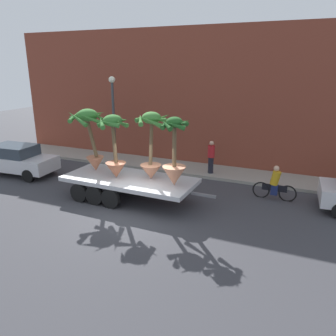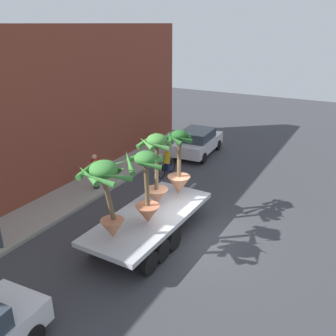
# 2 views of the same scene
# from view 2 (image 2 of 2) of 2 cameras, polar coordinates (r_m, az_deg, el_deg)

# --- Properties ---
(ground_plane) EXTENTS (60.00, 60.00, 0.00)m
(ground_plane) POSITION_cam_2_polar(r_m,az_deg,el_deg) (14.29, 3.04, -10.36)
(ground_plane) COLOR #38383D
(sidewalk) EXTENTS (24.00, 2.20, 0.15)m
(sidewalk) POSITION_cam_2_polar(r_m,az_deg,el_deg) (17.44, -15.30, -4.62)
(sidewalk) COLOR gray
(sidewalk) RESTS_ON ground
(building_facade) EXTENTS (24.00, 1.20, 7.55)m
(building_facade) POSITION_cam_2_polar(r_m,az_deg,el_deg) (17.43, -20.58, 7.71)
(building_facade) COLOR brown
(building_facade) RESTS_ON ground
(flatbed_trailer) EXTENTS (6.67, 2.53, 0.98)m
(flatbed_trailer) POSITION_cam_2_polar(r_m,az_deg,el_deg) (13.57, -3.38, -8.49)
(flatbed_trailer) COLOR #B7BABF
(flatbed_trailer) RESTS_ON ground
(potted_palm_rear) EXTENTS (1.62, 1.53, 2.77)m
(potted_palm_rear) POSITION_cam_2_polar(r_m,az_deg,el_deg) (11.52, -9.48, -3.79)
(potted_palm_rear) COLOR #C17251
(potted_palm_rear) RESTS_ON flatbed_trailer
(potted_palm_middle) EXTENTS (1.19, 1.24, 2.73)m
(potted_palm_middle) POSITION_cam_2_polar(r_m,az_deg,el_deg) (14.77, 1.70, -0.13)
(potted_palm_middle) COLOR tan
(potted_palm_middle) RESTS_ON flatbed_trailer
(potted_palm_front) EXTENTS (1.47, 1.55, 2.67)m
(potted_palm_front) POSITION_cam_2_polar(r_m,az_deg,el_deg) (12.52, -3.36, -3.08)
(potted_palm_front) COLOR #B26647
(potted_palm_front) RESTS_ON flatbed_trailer
(potted_palm_extra) EXTENTS (1.41, 1.44, 2.81)m
(potted_palm_extra) POSITION_cam_2_polar(r_m,az_deg,el_deg) (13.87, -1.78, -0.28)
(potted_palm_extra) COLOR tan
(potted_palm_extra) RESTS_ON flatbed_trailer
(cyclist) EXTENTS (1.84, 0.34, 1.54)m
(cyclist) POSITION_cam_2_polar(r_m,az_deg,el_deg) (19.38, -0.14, 0.79)
(cyclist) COLOR black
(cyclist) RESTS_ON ground
(parked_car) EXTENTS (4.24, 2.15, 1.58)m
(parked_car) POSITION_cam_2_polar(r_m,az_deg,el_deg) (22.49, 4.62, 4.13)
(parked_car) COLOR silver
(parked_car) RESTS_ON ground
(pedestrian_near_gate) EXTENTS (0.36, 0.36, 1.71)m
(pedestrian_near_gate) POSITION_cam_2_polar(r_m,az_deg,el_deg) (17.69, -11.27, -0.43)
(pedestrian_near_gate) COLOR black
(pedestrian_near_gate) RESTS_ON sidewalk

